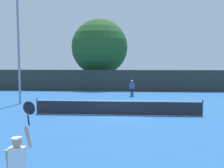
# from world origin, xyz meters

# --- Properties ---
(ground_plane) EXTENTS (120.00, 120.00, 0.00)m
(ground_plane) POSITION_xyz_m (0.00, 0.00, 0.00)
(ground_plane) COLOR #235693
(tennis_net) EXTENTS (10.96, 0.08, 1.07)m
(tennis_net) POSITION_xyz_m (0.00, 0.00, 0.51)
(tennis_net) COLOR #232328
(tennis_net) RESTS_ON ground
(perimeter_fence) EXTENTS (37.64, 0.12, 2.49)m
(perimeter_fence) POSITION_xyz_m (0.00, 14.31, 1.24)
(perimeter_fence) COLOR #2D332D
(perimeter_fence) RESTS_ON ground
(player_serving) EXTENTS (0.67, 0.40, 2.60)m
(player_serving) POSITION_xyz_m (-1.89, -11.43, 1.16)
(player_serving) COLOR white
(player_serving) RESTS_ON ground
(player_receiving) EXTENTS (0.57, 0.24, 1.60)m
(player_receiving) POSITION_xyz_m (0.96, 9.44, 0.98)
(player_receiving) COLOR blue
(player_receiving) RESTS_ON ground
(tennis_ball) EXTENTS (0.07, 0.07, 0.07)m
(tennis_ball) POSITION_xyz_m (-0.41, -0.66, 0.03)
(tennis_ball) COLOR #CCE033
(tennis_ball) RESTS_ON ground
(light_pole) EXTENTS (1.18, 0.28, 9.08)m
(light_pole) POSITION_xyz_m (-8.36, 4.21, 5.11)
(light_pole) COLOR gray
(light_pole) RESTS_ON ground
(large_tree) EXTENTS (7.41, 7.41, 9.08)m
(large_tree) POSITION_xyz_m (-3.31, 18.50, 5.36)
(large_tree) COLOR brown
(large_tree) RESTS_ON ground
(parked_car_near) EXTENTS (2.47, 4.43, 1.69)m
(parked_car_near) POSITION_xyz_m (-2.54, 21.15, 0.78)
(parked_car_near) COLOR #B7B7BC
(parked_car_near) RESTS_ON ground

